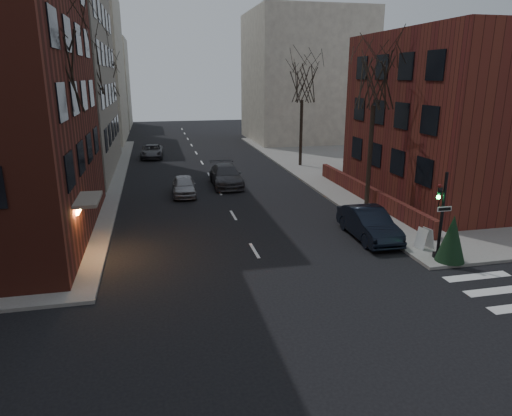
{
  "coord_description": "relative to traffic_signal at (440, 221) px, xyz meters",
  "views": [
    {
      "loc": [
        -4.46,
        -8.31,
        8.22
      ],
      "look_at": [
        0.2,
        12.55,
        2.0
      ],
      "focal_mm": 32.0,
      "sensor_mm": 36.0,
      "label": 1
    }
  ],
  "objects": [
    {
      "name": "evergreen_shrub",
      "position": [
        0.35,
        -0.49,
        -0.68
      ],
      "size": [
        1.53,
        1.53,
        2.15
      ],
      "primitive_type": "cone",
      "rotation": [
        0.0,
        0.0,
        -0.21
      ],
      "color": "black",
      "rests_on": "sidewalk_far_right"
    },
    {
      "name": "sandwich_board",
      "position": [
        0.1,
        1.16,
        -1.24
      ],
      "size": [
        0.58,
        0.72,
        1.03
      ],
      "primitive_type": "cube",
      "rotation": [
        0.0,
        0.0,
        0.21
      ],
      "color": "silver",
      "rests_on": "sidewalk_far_right"
    },
    {
      "name": "tree_right_b",
      "position": [
        0.86,
        23.01,
        5.68
      ],
      "size": [
        3.74,
        3.74,
        9.18
      ],
      "color": "#2D231C",
      "rests_on": "sidewalk_far_right"
    },
    {
      "name": "car_lane_far",
      "position": [
        -12.68,
        30.91,
        -1.24
      ],
      "size": [
        2.46,
        4.9,
        1.33
      ],
      "primitive_type": "imported",
      "rotation": [
        0.0,
        0.0,
        -0.05
      ],
      "color": "#47464C",
      "rests_on": "ground"
    },
    {
      "name": "car_lane_silver",
      "position": [
        -10.52,
        14.63,
        -1.21
      ],
      "size": [
        1.76,
        4.12,
        1.39
      ],
      "primitive_type": "imported",
      "rotation": [
        0.0,
        0.0,
        -0.03
      ],
      "color": "gray",
      "rests_on": "ground"
    },
    {
      "name": "low_wall_right",
      "position": [
        1.36,
        10.01,
        -1.26
      ],
      "size": [
        0.35,
        16.0,
        1.0
      ],
      "primitive_type": "cube",
      "color": "#592319",
      "rests_on": "sidewalk_far_right"
    },
    {
      "name": "building_distant_lb",
      "position": [
        -20.94,
        63.01,
        5.09
      ],
      "size": [
        10.0,
        12.0,
        14.0
      ],
      "primitive_type": "cube",
      "color": "beige",
      "rests_on": "ground"
    },
    {
      "name": "sidewalk_far_right",
      "position": [
        21.06,
        21.01,
        -1.83
      ],
      "size": [
        44.0,
        44.0,
        0.15
      ],
      "primitive_type": "cube",
      "color": "gray",
      "rests_on": "ground"
    },
    {
      "name": "streetlamp_far",
      "position": [
        -16.14,
        33.01,
        2.33
      ],
      "size": [
        0.36,
        0.36,
        6.28
      ],
      "color": "black",
      "rests_on": "sidewalk_far_left"
    },
    {
      "name": "building_distant_ra",
      "position": [
        7.06,
        41.01,
        6.09
      ],
      "size": [
        14.0,
        14.0,
        16.0
      ],
      "primitive_type": "cube",
      "color": "beige",
      "rests_on": "ground"
    },
    {
      "name": "tree_right_a",
      "position": [
        0.86,
        9.01,
        6.12
      ],
      "size": [
        3.96,
        3.96,
        9.72
      ],
      "color": "#2D231C",
      "rests_on": "sidewalk_far_right"
    },
    {
      "name": "traffic_signal",
      "position": [
        0.0,
        0.0,
        0.0
      ],
      "size": [
        0.76,
        0.44,
        4.0
      ],
      "color": "black",
      "rests_on": "sidewalk_far_right"
    },
    {
      "name": "building_distant_la",
      "position": [
        -22.94,
        46.01,
        7.09
      ],
      "size": [
        14.0,
        16.0,
        18.0
      ],
      "primitive_type": "cube",
      "color": "beige",
      "rests_on": "ground"
    },
    {
      "name": "tree_left_b",
      "position": [
        -16.74,
        17.01,
        7.0
      ],
      "size": [
        4.4,
        4.4,
        10.8
      ],
      "color": "#2D231C",
      "rests_on": "sidewalk_far_left"
    },
    {
      "name": "parked_sedan",
      "position": [
        -1.74,
        3.43,
        -1.1
      ],
      "size": [
        1.78,
        4.91,
        1.61
      ],
      "primitive_type": "imported",
      "rotation": [
        0.0,
        0.0,
        -0.02
      ],
      "color": "black",
      "rests_on": "ground"
    },
    {
      "name": "tree_left_a",
      "position": [
        -16.74,
        5.01,
        6.56
      ],
      "size": [
        4.18,
        4.18,
        10.26
      ],
      "color": "#2D231C",
      "rests_on": "sidewalk_far_left"
    },
    {
      "name": "tree_left_c",
      "position": [
        -16.74,
        31.01,
        6.12
      ],
      "size": [
        3.96,
        3.96,
        9.72
      ],
      "color": "#2D231C",
      "rests_on": "sidewalk_far_left"
    },
    {
      "name": "streetlamp_near",
      "position": [
        -16.14,
        13.01,
        2.33
      ],
      "size": [
        0.36,
        0.36,
        6.28
      ],
      "color": "black",
      "rests_on": "sidewalk_far_left"
    },
    {
      "name": "building_right_brick",
      "position": [
        8.56,
        10.01,
        3.59
      ],
      "size": [
        12.0,
        14.0,
        11.0
      ],
      "primitive_type": "cube",
      "color": "#592319",
      "rests_on": "ground"
    },
    {
      "name": "car_lane_gray",
      "position": [
        -7.14,
        16.9,
        -1.12
      ],
      "size": [
        2.27,
        5.47,
        1.58
      ],
      "primitive_type": "imported",
      "rotation": [
        0.0,
        0.0,
        -0.01
      ],
      "color": "#3E3D42",
      "rests_on": "ground"
    }
  ]
}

